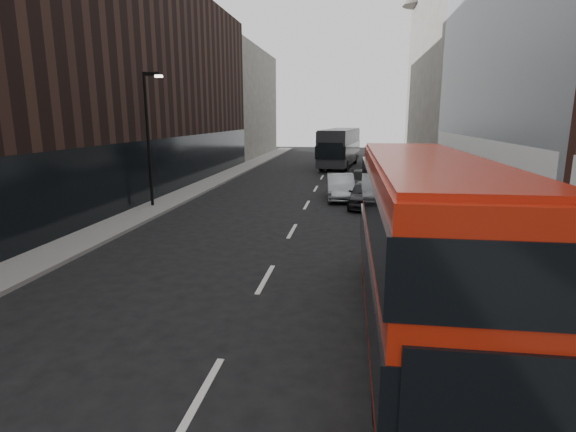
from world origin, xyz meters
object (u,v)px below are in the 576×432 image
at_px(street_lamp, 149,130).
at_px(car_c, 362,181).
at_px(car_b, 340,187).
at_px(grey_bus, 340,147).
at_px(red_bus, 422,240).
at_px(car_a, 365,194).
at_px(pedestrian, 559,343).

distance_m(street_lamp, car_c, 14.03).
bearing_deg(street_lamp, car_b, 23.20).
distance_m(grey_bus, car_b, 18.05).
bearing_deg(red_bus, car_b, 96.93).
bearing_deg(car_a, pedestrian, -76.55).
xyz_separation_m(red_bus, car_c, (-0.98, 20.52, -1.58)).
xyz_separation_m(car_b, pedestrian, (4.39, -19.45, 0.32)).
height_order(street_lamp, car_b, street_lamp).
height_order(red_bus, car_c, red_bus).
relative_size(street_lamp, grey_bus, 0.60).
bearing_deg(pedestrian, car_a, -77.81).
xyz_separation_m(street_lamp, car_c, (11.34, 7.48, -3.50)).
distance_m(car_b, car_c, 3.44).
xyz_separation_m(red_bus, pedestrian, (2.10, -2.10, -1.19)).
bearing_deg(street_lamp, red_bus, -46.63).
bearing_deg(street_lamp, car_c, 33.40).
relative_size(street_lamp, car_c, 1.49).
bearing_deg(red_bus, street_lamp, 132.75).
distance_m(car_c, pedestrian, 22.84).
bearing_deg(car_c, pedestrian, -83.42).
distance_m(street_lamp, car_b, 11.43).
bearing_deg(car_b, car_a, -63.33).
height_order(grey_bus, car_b, grey_bus).
height_order(grey_bus, pedestrian, grey_bus).
xyz_separation_m(car_a, pedestrian, (2.96, -17.15, 0.35)).
xyz_separation_m(car_b, car_c, (1.32, 3.18, -0.07)).
relative_size(street_lamp, car_a, 1.65).
distance_m(street_lamp, red_bus, 18.05).
bearing_deg(car_c, grey_bus, 96.43).
height_order(street_lamp, grey_bus, street_lamp).
xyz_separation_m(street_lamp, grey_bus, (9.37, 22.29, -2.19)).
bearing_deg(car_a, street_lamp, -166.45).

